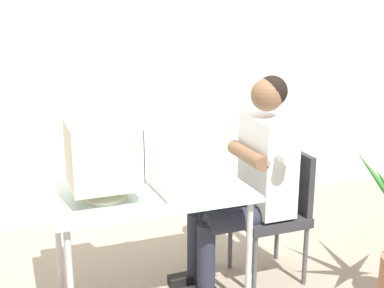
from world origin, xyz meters
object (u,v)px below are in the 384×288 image
crt_monitor (103,155)px  keyboard (168,186)px  desk_mug (161,166)px  desk (150,201)px  office_chair (277,206)px  person_seated (252,175)px

crt_monitor → keyboard: 0.43m
desk_mug → desk: bearing=-120.2°
crt_monitor → office_chair: crt_monitor is taller
crt_monitor → office_chair: 1.21m
desk → office_chair: 0.86m
crt_monitor → person_seated: 0.96m
desk → keyboard: keyboard is taller
desk → desk_mug: bearing=59.8°
office_chair → desk_mug: size_ratio=8.29×
keyboard → desk_mug: 0.27m
crt_monitor → person_seated: person_seated is taller
desk_mug → keyboard: bearing=-99.1°
desk → crt_monitor: 0.41m
person_seated → desk_mug: size_ratio=13.05×
desk → keyboard: size_ratio=2.47×
keyboard → office_chair: office_chair is taller
desk → crt_monitor: (-0.26, -0.03, 0.31)m
desk → person_seated: bearing=1.1°
person_seated → crt_monitor: bearing=-177.1°
keyboard → person_seated: size_ratio=0.34×
crt_monitor → desk_mug: bearing=34.7°
crt_monitor → office_chair: (1.11, 0.05, -0.48)m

